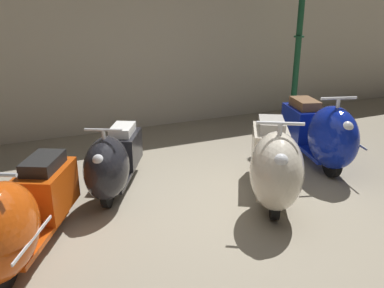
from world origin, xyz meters
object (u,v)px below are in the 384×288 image
(scooter_1, at_px, (113,162))
(scooter_3, at_px, (322,134))
(scooter_0, at_px, (17,218))
(scooter_2, at_px, (274,164))
(lamppost, at_px, (299,39))

(scooter_1, relative_size, scooter_3, 0.83)
(scooter_0, distance_m, scooter_2, 2.75)
(scooter_1, xyz_separation_m, scooter_3, (2.95, -0.34, 0.07))
(scooter_3, relative_size, lamppost, 0.59)
(scooter_0, bearing_deg, scooter_3, 127.87)
(scooter_0, xyz_separation_m, scooter_1, (1.10, 1.04, -0.04))
(lamppost, bearing_deg, scooter_0, -153.13)
(scooter_1, bearing_deg, scooter_2, 87.51)
(scooter_2, bearing_deg, scooter_3, 147.85)
(scooter_0, height_order, scooter_1, scooter_0)
(scooter_0, height_order, scooter_3, scooter_3)
(scooter_0, xyz_separation_m, lamppost, (4.95, 2.51, 1.18))
(scooter_2, height_order, lamppost, lamppost)
(scooter_3, xyz_separation_m, lamppost, (0.90, 1.80, 1.15))
(scooter_1, relative_size, scooter_2, 0.87)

